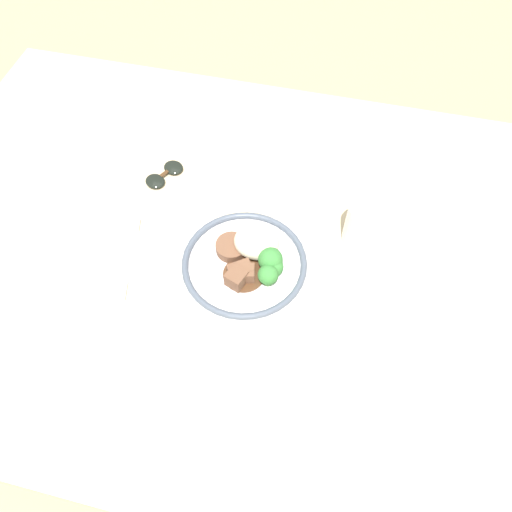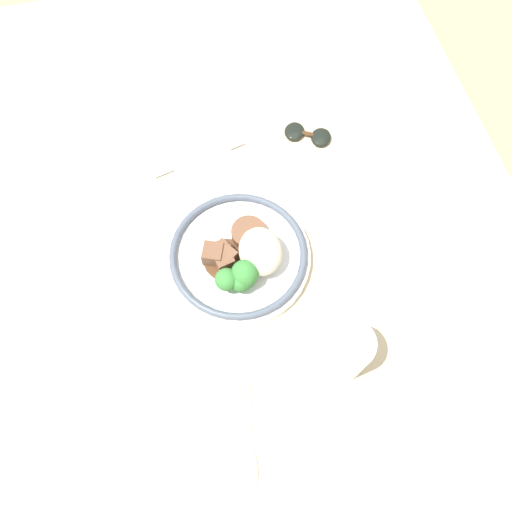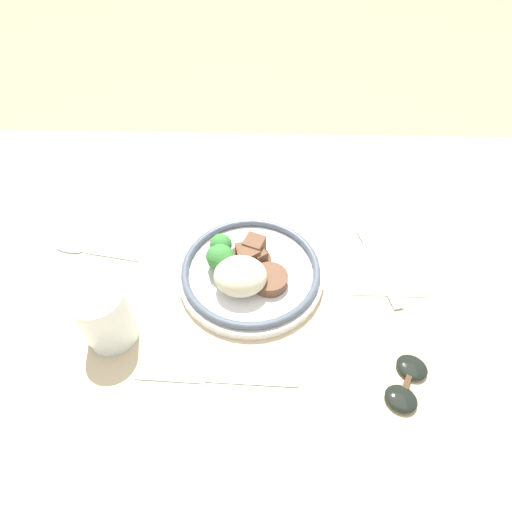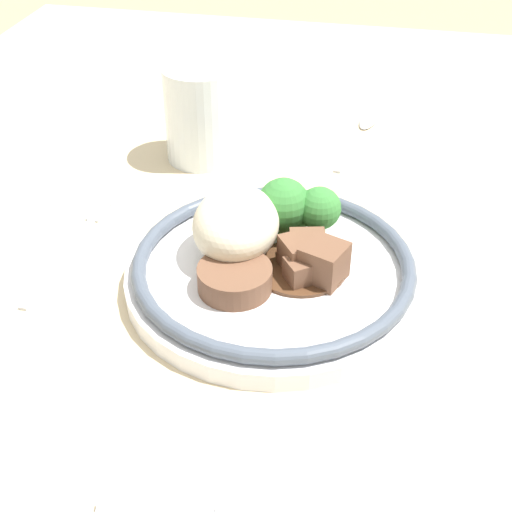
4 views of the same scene
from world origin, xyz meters
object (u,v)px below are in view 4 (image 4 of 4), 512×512
at_px(plate, 271,257).
at_px(spoon, 364,127).
at_px(fork, 219,512).
at_px(knife, 89,225).
at_px(juice_glass, 201,118).

height_order(plate, spoon, plate).
xyz_separation_m(plate, spoon, (0.29, -0.05, -0.02)).
relative_size(fork, spoon, 1.12).
bearing_deg(spoon, plate, 179.87).
bearing_deg(fork, knife, -67.70).
bearing_deg(spoon, fork, -174.43).
distance_m(juice_glass, spoon, 0.20).
distance_m(plate, juice_glass, 0.22).
bearing_deg(spoon, knife, 147.56).
xyz_separation_m(plate, fork, (-0.22, -0.01, -0.02)).
height_order(fork, spoon, same).
distance_m(fork, spoon, 0.52).
bearing_deg(fork, plate, -99.92).
bearing_deg(spoon, juice_glass, 132.23).
distance_m(plate, spoon, 0.30).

